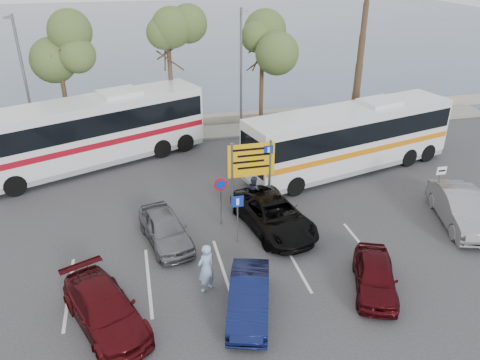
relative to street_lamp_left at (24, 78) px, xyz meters
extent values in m
plane|color=#303033|center=(10.00, -13.52, -4.60)|extent=(120.00, 120.00, 0.00)
cube|color=gray|center=(10.00, 0.48, -4.52)|extent=(44.00, 2.40, 0.15)
cube|color=gray|center=(10.00, 2.48, -4.30)|extent=(48.00, 0.80, 0.60)
plane|color=#475C71|center=(10.00, 46.48, -4.59)|extent=(140.00, 140.00, 0.00)
cylinder|color=#382619|center=(2.00, 0.48, -1.93)|extent=(0.28, 0.28, 5.04)
cylinder|color=#382619|center=(8.50, 0.48, -1.65)|extent=(0.28, 0.28, 5.60)
cylinder|color=#382619|center=(14.50, 0.48, -1.86)|extent=(0.28, 0.28, 5.18)
cylinder|color=#382619|center=(21.50, 0.48, 0.55)|extent=(0.48, 0.48, 10.00)
cylinder|color=slate|center=(0.00, 0.08, -0.45)|extent=(0.16, 0.16, 8.00)
cylinder|color=slate|center=(0.00, -0.37, 3.50)|extent=(0.12, 0.90, 0.12)
cube|color=slate|center=(0.00, -0.87, 3.45)|extent=(0.45, 0.25, 0.12)
cylinder|color=slate|center=(13.00, 0.08, -0.45)|extent=(0.16, 0.16, 8.00)
cylinder|color=slate|center=(13.00, -0.37, 3.50)|extent=(0.12, 0.90, 0.12)
cube|color=slate|center=(13.00, -0.87, 3.45)|extent=(0.45, 0.25, 0.12)
cylinder|color=slate|center=(10.10, -10.32, -2.80)|extent=(0.12, 0.12, 3.60)
cylinder|color=slate|center=(11.90, -10.32, -2.80)|extent=(0.12, 0.12, 3.60)
cube|color=#EBA60C|center=(11.00, -10.32, -1.90)|extent=(2.20, 0.06, 1.60)
cube|color=#0C2699|center=(11.80, -10.36, -1.45)|extent=(0.42, 0.01, 0.42)
cylinder|color=slate|center=(9.40, -11.12, -3.50)|extent=(0.07, 0.07, 2.20)
cylinder|color=#B20C0C|center=(9.40, -11.15, -2.55)|extent=(0.60, 0.03, 0.60)
cylinder|color=slate|center=(9.80, -12.72, -3.50)|extent=(0.07, 0.07, 2.20)
cube|color=#0C2699|center=(9.80, -12.74, -2.60)|extent=(0.50, 0.03, 0.50)
cylinder|color=slate|center=(19.80, -12.02, -3.50)|extent=(0.07, 0.07, 2.20)
cube|color=white|center=(19.80, -12.04, -2.60)|extent=(0.50, 0.03, 0.40)
cube|color=silver|center=(3.50, -3.02, -2.37)|extent=(13.26, 7.69, 3.25)
cube|color=black|center=(3.50, -3.02, -1.79)|extent=(13.03, 7.62, 1.16)
cube|color=maroon|center=(3.50, -3.02, -2.89)|extent=(13.15, 7.67, 0.33)
cube|color=gray|center=(3.50, -3.02, -3.99)|extent=(13.13, 7.61, 0.61)
cube|color=silver|center=(3.50, -3.02, -0.62)|extent=(2.71, 2.47, 0.26)
cube|color=silver|center=(17.50, -7.02, -2.51)|extent=(12.64, 5.57, 3.04)
cube|color=black|center=(17.50, -7.02, -1.97)|extent=(12.41, 5.55, 1.08)
cube|color=orange|center=(17.50, -7.02, -3.00)|extent=(12.53, 5.57, 0.31)
cube|color=gray|center=(17.50, -7.02, -4.03)|extent=(12.52, 5.52, 0.57)
cube|color=silver|center=(17.50, -7.02, -0.87)|extent=(2.40, 2.10, 0.25)
imported|color=slate|center=(6.81, -12.02, -3.92)|extent=(2.39, 4.23, 1.36)
imported|color=#0D153F|center=(9.21, -17.02, -3.97)|extent=(2.38, 4.07, 1.27)
imported|color=#460B0F|center=(4.41, -16.50, -3.95)|extent=(3.41, 4.80, 1.29)
imported|color=#3F090E|center=(14.01, -16.91, -3.98)|extent=(2.73, 3.91, 1.24)
imported|color=black|center=(11.61, -12.02, -3.89)|extent=(3.24, 5.41, 1.41)
imported|color=gray|center=(20.00, -13.59, -3.82)|extent=(2.88, 5.02, 1.57)
imported|color=#85A0C2|center=(7.97, -15.52, -3.61)|extent=(0.86, 0.78, 1.97)
imported|color=#2E3646|center=(11.30, -9.75, -3.82)|extent=(0.79, 0.90, 1.56)
camera|label=1|loc=(6.02, -29.15, 6.79)|focal=35.00mm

